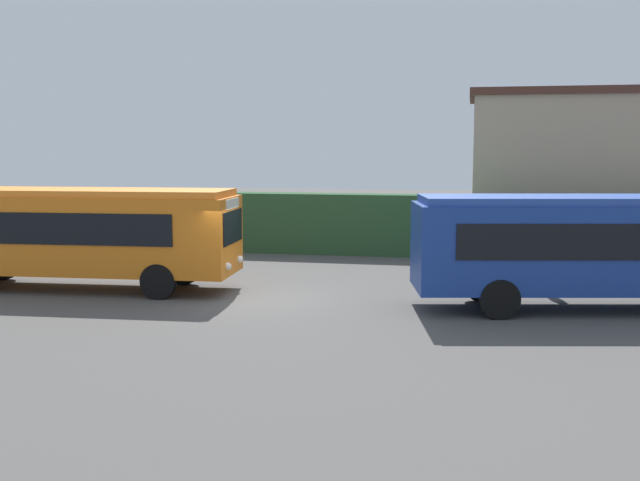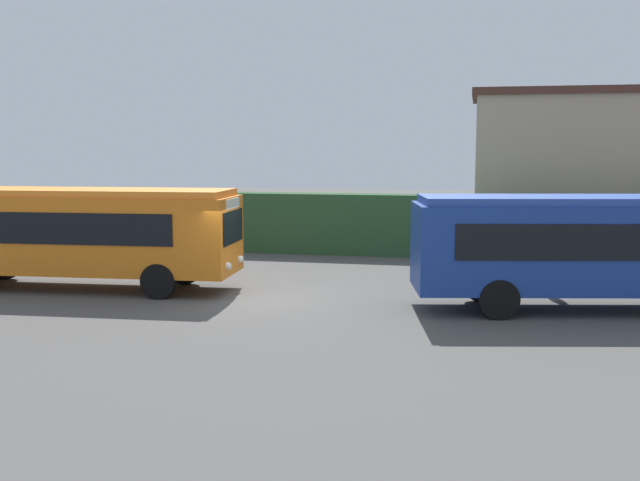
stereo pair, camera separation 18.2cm
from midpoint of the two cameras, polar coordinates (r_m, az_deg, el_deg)
ground_plane at (r=21.16m, az=-4.72°, el=-4.42°), size 112.49×112.49×0.00m
bus_orange at (r=23.47m, az=-17.94°, el=0.70°), size 9.94×3.01×3.00m
bus_blue at (r=20.76m, az=21.79°, el=-0.28°), size 10.58×4.29×2.98m
person_center at (r=22.55m, az=17.26°, el=-1.72°), size 0.40×0.46×1.68m
hedge_row at (r=29.96m, az=0.36°, el=1.31°), size 68.25×1.14×2.40m
depot_building at (r=34.23m, az=20.39°, el=5.12°), size 10.46×6.39×6.59m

